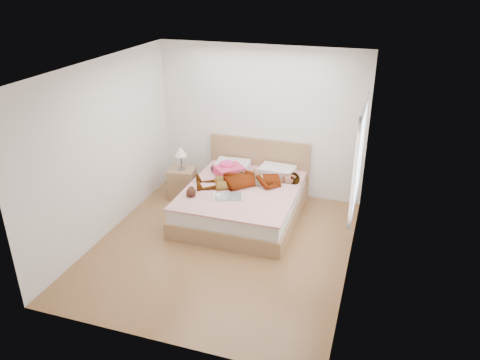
{
  "coord_description": "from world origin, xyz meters",
  "views": [
    {
      "loc": [
        2.04,
        -5.45,
        3.73
      ],
      "look_at": [
        0.0,
        0.85,
        0.7
      ],
      "focal_mm": 35.0,
      "sensor_mm": 36.0,
      "label": 1
    }
  ],
  "objects": [
    {
      "name": "ground",
      "position": [
        0.0,
        0.0,
        0.0
      ],
      "size": [
        4.0,
        4.0,
        0.0
      ],
      "primitive_type": "plane",
      "color": "#56371B",
      "rests_on": "ground"
    },
    {
      "name": "woman",
      "position": [
        0.05,
        1.15,
        0.63
      ],
      "size": [
        1.83,
        1.31,
        0.24
      ],
      "primitive_type": "imported",
      "rotation": [
        0.0,
        0.0,
        -1.14
      ],
      "color": "white",
      "rests_on": "bed"
    },
    {
      "name": "hair",
      "position": [
        -0.52,
        1.6,
        0.55
      ],
      "size": [
        0.53,
        0.63,
        0.09
      ],
      "primitive_type": "ellipsoid",
      "rotation": [
        0.0,
        0.0,
        -0.09
      ],
      "color": "black",
      "rests_on": "bed"
    },
    {
      "name": "phone",
      "position": [
        -0.45,
        1.55,
        0.68
      ],
      "size": [
        0.08,
        0.1,
        0.05
      ],
      "primitive_type": "cube",
      "rotation": [
        0.44,
        0.0,
        0.43
      ],
      "color": "silver",
      "rests_on": "bed"
    },
    {
      "name": "room_shell",
      "position": [
        1.77,
        0.3,
        1.5
      ],
      "size": [
        4.0,
        4.0,
        4.0
      ],
      "color": "white",
      "rests_on": "ground"
    },
    {
      "name": "bed",
      "position": [
        0.0,
        1.04,
        0.28
      ],
      "size": [
        1.8,
        2.08,
        1.0
      ],
      "color": "olive",
      "rests_on": "ground"
    },
    {
      "name": "towel",
      "position": [
        -0.38,
        1.41,
        0.61
      ],
      "size": [
        0.58,
        0.58,
        0.24
      ],
      "color": "#FF456A",
      "rests_on": "bed"
    },
    {
      "name": "magazine",
      "position": [
        -0.1,
        0.58,
        0.52
      ],
      "size": [
        0.53,
        0.44,
        0.03
      ],
      "color": "silver",
      "rests_on": "bed"
    },
    {
      "name": "coffee_mug",
      "position": [
        -0.22,
        0.46,
        0.55
      ],
      "size": [
        0.11,
        0.08,
        0.09
      ],
      "color": "white",
      "rests_on": "bed"
    },
    {
      "name": "plush_toy",
      "position": [
        -0.66,
        0.46,
        0.58
      ],
      "size": [
        0.2,
        0.26,
        0.13
      ],
      "color": "black",
      "rests_on": "bed"
    },
    {
      "name": "nightstand",
      "position": [
        -1.21,
        1.31,
        0.31
      ],
      "size": [
        0.5,
        0.46,
        0.95
      ],
      "color": "brown",
      "rests_on": "ground"
    }
  ]
}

